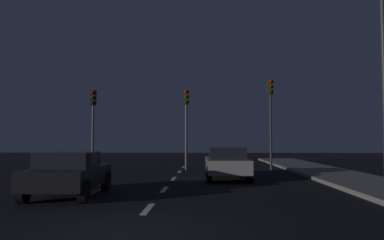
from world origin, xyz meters
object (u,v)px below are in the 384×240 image
(traffic_signal_left, at_px, (93,113))
(street_lamp_right, at_px, (375,58))
(car_stopped_ahead, at_px, (226,162))
(car_adjacent_lane, at_px, (69,173))
(traffic_signal_right, at_px, (271,106))
(traffic_signal_center, at_px, (186,113))

(traffic_signal_left, relative_size, street_lamp_right, 0.60)
(car_stopped_ahead, height_order, car_adjacent_lane, car_stopped_ahead)
(traffic_signal_left, distance_m, traffic_signal_right, 10.38)
(traffic_signal_left, distance_m, traffic_signal_center, 5.49)
(car_stopped_ahead, distance_m, car_adjacent_lane, 7.57)
(traffic_signal_center, relative_size, traffic_signal_right, 0.89)
(traffic_signal_left, distance_m, car_adjacent_lane, 11.27)
(traffic_signal_left, bearing_deg, car_stopped_ahead, -33.86)
(street_lamp_right, bearing_deg, traffic_signal_left, 146.40)
(traffic_signal_left, relative_size, traffic_signal_center, 0.99)
(traffic_signal_right, xyz_separation_m, street_lamp_right, (2.33, -8.44, 1.00))
(traffic_signal_center, relative_size, car_adjacent_lane, 1.20)
(traffic_signal_left, bearing_deg, street_lamp_right, -33.60)
(traffic_signal_right, distance_m, car_adjacent_lane, 13.61)
(car_adjacent_lane, bearing_deg, street_lamp_right, 12.36)
(car_adjacent_lane, distance_m, street_lamp_right, 11.20)
(car_stopped_ahead, distance_m, street_lamp_right, 7.32)
(car_adjacent_lane, relative_size, street_lamp_right, 0.50)
(traffic_signal_left, bearing_deg, traffic_signal_right, 0.01)
(traffic_signal_left, xyz_separation_m, car_stopped_ahead, (7.54, -5.06, -2.56))
(traffic_signal_center, bearing_deg, car_stopped_ahead, -67.90)
(car_adjacent_lane, bearing_deg, traffic_signal_center, 74.25)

